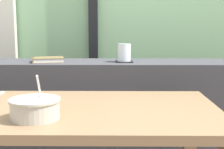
{
  "coord_description": "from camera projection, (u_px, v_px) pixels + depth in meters",
  "views": [
    {
      "loc": [
        0.14,
        -1.41,
        1.05
      ],
      "look_at": [
        0.13,
        0.35,
        0.78
      ],
      "focal_mm": 53.16,
      "sensor_mm": 36.0,
      "label": 1
    }
  ],
  "objects": [
    {
      "name": "juice_glass",
      "position": [
        124.0,
        53.0,
        1.93
      ],
      "size": [
        0.08,
        0.08,
        0.1
      ],
      "color": "white",
      "rests_on": "coaster_square"
    },
    {
      "name": "dark_console_ledge",
      "position": [
        92.0,
        128.0,
        2.03
      ],
      "size": [
        2.8,
        0.34,
        0.83
      ],
      "primitive_type": "cube",
      "color": "#38383D",
      "rests_on": "ground"
    },
    {
      "name": "closed_book",
      "position": [
        48.0,
        60.0,
        1.94
      ],
      "size": [
        0.2,
        0.17,
        0.03
      ],
      "color": "brown",
      "rests_on": "dark_console_ledge"
    },
    {
      "name": "coaster_square",
      "position": [
        124.0,
        62.0,
        1.94
      ],
      "size": [
        0.1,
        0.1,
        0.0
      ],
      "primitive_type": "cube",
      "color": "black",
      "rests_on": "dark_console_ledge"
    },
    {
      "name": "breakfast_table",
      "position": [
        65.0,
        133.0,
        1.36
      ],
      "size": [
        1.26,
        0.67,
        0.71
      ],
      "color": "brown",
      "rests_on": "ground"
    },
    {
      "name": "soup_bowl",
      "position": [
        35.0,
        109.0,
        1.18
      ],
      "size": [
        0.18,
        0.18,
        0.16
      ],
      "color": "#BCB7A8",
      "rests_on": "breakfast_table"
    }
  ]
}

